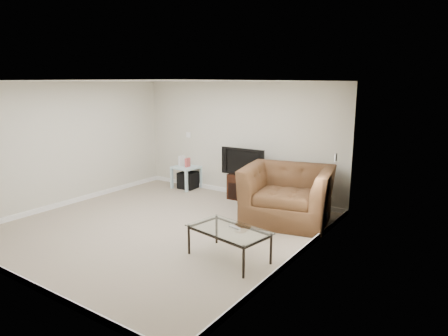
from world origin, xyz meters
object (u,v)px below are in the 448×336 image
Objects in this scene: tv_stand at (245,187)px; coffee_table at (229,244)px; recliner at (288,185)px; side_table at (187,177)px; subwoofer at (188,180)px; television at (245,161)px.

coffee_table is at bearing -65.02° from tv_stand.
side_table is at bearing 152.30° from recliner.
tv_stand is at bearing -0.66° from subwoofer.
television is 1.56m from recliner.
recliner is (2.95, -0.80, 0.49)m from subwoofer.
television is at bearing 116.97° from coffee_table.
tv_stand is at bearing 90.02° from television.
television is at bearing -90.00° from tv_stand.
television reaches higher than subwoofer.
television reaches higher than tv_stand.
television is 0.60× the size of recliner.
tv_stand is 0.43× the size of recliner.
recliner is (1.36, -0.78, 0.40)m from tv_stand.
recliner is at bearing -31.56° from tv_stand.
television reaches higher than coffee_table.
recliner is (1.36, -0.75, -0.17)m from television.
subwoofer is (-1.60, 0.05, -0.65)m from television.
tv_stand is 1.68× the size of subwoofer.
coffee_table is (1.36, -2.68, -0.62)m from television.
recliner reaches higher than coffee_table.
side_table reaches higher than coffee_table.
tv_stand reaches higher than coffee_table.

